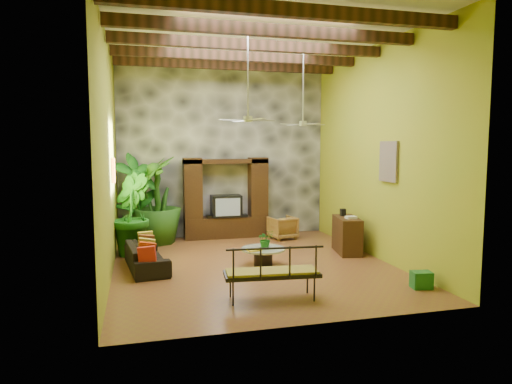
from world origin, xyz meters
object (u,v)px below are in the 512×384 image
object	(u,v)px
entertainment_center	(226,204)
coffee_table	(263,255)
sofa	(147,257)
iron_bench	(273,271)
tall_plant_b	(130,214)
wicker_armchair	(283,228)
tall_plant_c	(156,200)
ceiling_fan_back	(303,115)
side_console	(347,235)
tall_plant_a	(137,199)
ceiling_fan_front	(248,109)
green_bin	(421,280)

from	to	relation	value
entertainment_center	coffee_table	world-z (taller)	entertainment_center
sofa	iron_bench	world-z (taller)	iron_bench
tall_plant_b	coffee_table	xyz separation A→B (m)	(2.85, -1.83, -0.74)
wicker_armchair	tall_plant_c	xyz separation A→B (m)	(-3.48, 0.31, 0.86)
tall_plant_b	ceiling_fan_back	bearing A→B (deg)	-6.60
sofa	side_console	world-z (taller)	side_console
entertainment_center	iron_bench	world-z (taller)	entertainment_center
entertainment_center	sofa	distance (m)	3.77
entertainment_center	iron_bench	xyz separation A→B (m)	(-0.24, -5.49, -0.43)
tall_plant_a	tall_plant_b	xyz separation A→B (m)	(-0.18, -1.05, -0.24)
entertainment_center	ceiling_fan_front	xyz separation A→B (m)	(-0.20, -3.54, 2.44)
ceiling_fan_front	iron_bench	world-z (taller)	ceiling_fan_front
entertainment_center	wicker_armchair	distance (m)	1.75
ceiling_fan_back	side_console	size ratio (longest dim) A/B	1.68
tall_plant_c	coffee_table	world-z (taller)	tall_plant_c
sofa	green_bin	world-z (taller)	sofa
tall_plant_a	tall_plant_b	world-z (taller)	tall_plant_a
tall_plant_a	tall_plant_b	size ratio (longest dim) A/B	1.24
side_console	tall_plant_b	bearing A→B (deg)	178.31
wicker_armchair	green_bin	xyz separation A→B (m)	(1.13, -4.94, -0.16)
sofa	tall_plant_b	bearing A→B (deg)	6.15
coffee_table	side_console	xyz separation A→B (m)	(2.34, 0.67, 0.19)
ceiling_fan_front	green_bin	size ratio (longest dim) A/B	5.14
tall_plant_b	iron_bench	distance (m)	4.73
ceiling_fan_back	iron_bench	size ratio (longest dim) A/B	1.10
ceiling_fan_front	entertainment_center	bearing A→B (deg)	86.76
iron_bench	tall_plant_a	bearing A→B (deg)	119.05
wicker_armchair	tall_plant_b	distance (m)	4.31
tall_plant_a	side_console	world-z (taller)	tall_plant_a
tall_plant_c	side_console	xyz separation A→B (m)	(4.51, -2.32, -0.74)
tall_plant_a	ceiling_fan_front	bearing A→B (deg)	-54.23
tall_plant_c	green_bin	size ratio (longest dim) A/B	6.52
tall_plant_a	coffee_table	xyz separation A→B (m)	(2.67, -2.88, -0.98)
tall_plant_b	tall_plant_c	world-z (taller)	tall_plant_c
side_console	ceiling_fan_front	bearing A→B (deg)	-150.31
ceiling_fan_back	tall_plant_a	distance (m)	4.86
tall_plant_b	iron_bench	world-z (taller)	tall_plant_b
coffee_table	wicker_armchair	bearing A→B (deg)	63.88
entertainment_center	ceiling_fan_front	distance (m)	4.30
entertainment_center	coffee_table	distance (m)	3.36
iron_bench	side_console	size ratio (longest dim) A/B	1.52
coffee_table	iron_bench	bearing A→B (deg)	-101.18
sofa	coffee_table	bearing A→B (deg)	-105.84
entertainment_center	wicker_armchair	xyz separation A→B (m)	(1.52, -0.59, -0.65)
ceiling_fan_front	sofa	size ratio (longest dim) A/B	1.00
entertainment_center	tall_plant_b	xyz separation A→B (m)	(-2.65, -1.44, 0.03)
tall_plant_b	iron_bench	bearing A→B (deg)	-59.16
tall_plant_b	side_console	world-z (taller)	tall_plant_b
entertainment_center	ceiling_fan_back	world-z (taller)	ceiling_fan_back
green_bin	iron_bench	bearing A→B (deg)	179.19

